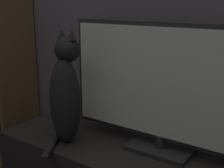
{
  "coord_description": "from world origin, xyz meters",
  "views": [
    {
      "loc": [
        0.55,
        -0.12,
        1.05
      ],
      "look_at": [
        -0.18,
        0.91,
        0.71
      ],
      "focal_mm": 50.0,
      "sensor_mm": 36.0,
      "label": 1
    }
  ],
  "objects": [
    {
      "name": "cat",
      "position": [
        -0.38,
        0.84,
        0.65
      ],
      "size": [
        0.15,
        0.29,
        0.51
      ],
      "rotation": [
        0.0,
        0.0,
        -0.05
      ],
      "color": "black",
      "rests_on": "tv_stand"
    },
    {
      "name": "tv",
      "position": [
        0.01,
        1.0,
        0.7
      ],
      "size": [
        0.89,
        0.16,
        0.55
      ],
      "color": "black",
      "rests_on": "tv_stand"
    }
  ]
}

